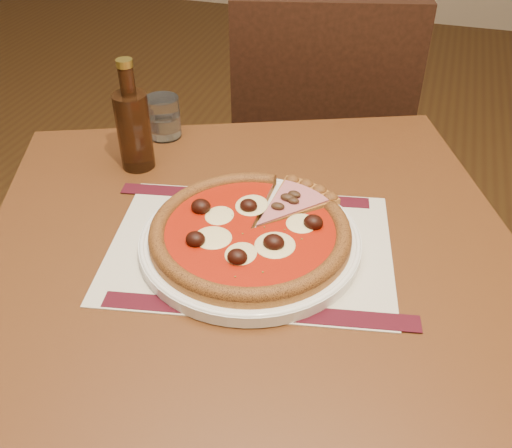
{
  "coord_description": "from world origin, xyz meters",
  "views": [
    {
      "loc": [
        1.2,
        -1.18,
        1.29
      ],
      "look_at": [
        0.99,
        -0.54,
        0.78
      ],
      "focal_mm": 40.0,
      "sensor_mm": 36.0,
      "label": 1
    }
  ],
  "objects_px": {
    "pizza": "(250,231)",
    "chair_far": "(318,140)",
    "water_glass": "(163,117)",
    "plate": "(250,242)",
    "bottle": "(134,127)",
    "table": "(252,297)"
  },
  "relations": [
    {
      "from": "water_glass",
      "to": "table",
      "type": "bearing_deg",
      "value": -45.97
    },
    {
      "from": "plate",
      "to": "pizza",
      "type": "bearing_deg",
      "value": -107.15
    },
    {
      "from": "chair_far",
      "to": "water_glass",
      "type": "height_order",
      "value": "chair_far"
    },
    {
      "from": "water_glass",
      "to": "bottle",
      "type": "distance_m",
      "value": 0.12
    },
    {
      "from": "table",
      "to": "water_glass",
      "type": "distance_m",
      "value": 0.41
    },
    {
      "from": "chair_far",
      "to": "bottle",
      "type": "distance_m",
      "value": 0.68
    },
    {
      "from": "chair_far",
      "to": "water_glass",
      "type": "distance_m",
      "value": 0.57
    },
    {
      "from": "pizza",
      "to": "chair_far",
      "type": "bearing_deg",
      "value": 93.62
    },
    {
      "from": "plate",
      "to": "bottle",
      "type": "relative_size",
      "value": 1.64
    },
    {
      "from": "plate",
      "to": "bottle",
      "type": "distance_m",
      "value": 0.32
    },
    {
      "from": "table",
      "to": "chair_far",
      "type": "height_order",
      "value": "chair_far"
    },
    {
      "from": "plate",
      "to": "bottle",
      "type": "xyz_separation_m",
      "value": [
        -0.26,
        0.16,
        0.07
      ]
    },
    {
      "from": "chair_far",
      "to": "pizza",
      "type": "distance_m",
      "value": 0.78
    },
    {
      "from": "chair_far",
      "to": "table",
      "type": "bearing_deg",
      "value": 79.76
    },
    {
      "from": "plate",
      "to": "pizza",
      "type": "height_order",
      "value": "pizza"
    },
    {
      "from": "table",
      "to": "pizza",
      "type": "bearing_deg",
      "value": 178.31
    },
    {
      "from": "table",
      "to": "bottle",
      "type": "xyz_separation_m",
      "value": [
        -0.27,
        0.16,
        0.18
      ]
    },
    {
      "from": "plate",
      "to": "bottle",
      "type": "height_order",
      "value": "bottle"
    },
    {
      "from": "plate",
      "to": "water_glass",
      "type": "distance_m",
      "value": 0.39
    },
    {
      "from": "chair_far",
      "to": "plate",
      "type": "bearing_deg",
      "value": 79.55
    },
    {
      "from": "pizza",
      "to": "bottle",
      "type": "distance_m",
      "value": 0.31
    },
    {
      "from": "pizza",
      "to": "water_glass",
      "type": "bearing_deg",
      "value": 133.74
    }
  ]
}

